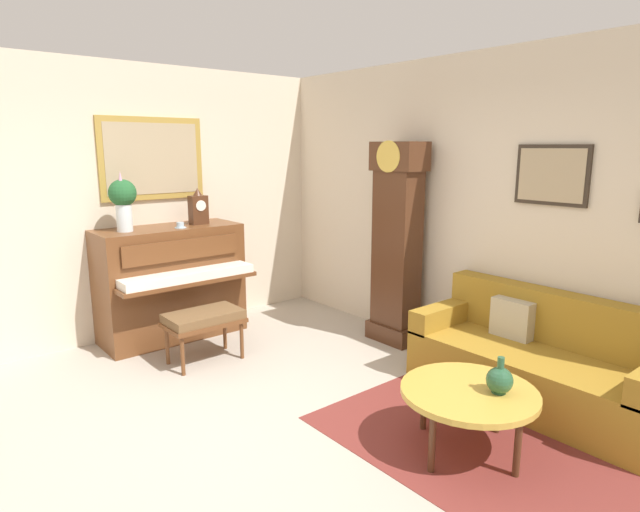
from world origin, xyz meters
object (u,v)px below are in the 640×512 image
(piano, at_px, (172,282))
(mantel_clock, at_px, (198,208))
(coffee_table, at_px, (469,394))
(green_jug, at_px, (500,380))
(piano_bench, at_px, (204,320))
(grandfather_clock, at_px, (397,249))
(teacup, at_px, (180,226))
(flower_vase, at_px, (123,199))
(couch, at_px, (538,362))

(piano, bearing_deg, mantel_clock, 89.72)
(coffee_table, distance_m, mantel_clock, 3.40)
(coffee_table, xyz_separation_m, green_jug, (0.15, 0.10, 0.12))
(piano, height_order, piano_bench, piano)
(coffee_table, height_order, green_jug, green_jug)
(mantel_clock, relative_size, green_jug, 1.58)
(grandfather_clock, relative_size, green_jug, 8.46)
(piano_bench, bearing_deg, green_jug, 15.48)
(piano_bench, bearing_deg, piano, 175.62)
(grandfather_clock, relative_size, coffee_table, 2.31)
(piano, distance_m, teacup, 0.62)
(grandfather_clock, bearing_deg, green_jug, -29.72)
(flower_vase, height_order, teacup, flower_vase)
(coffee_table, bearing_deg, teacup, -171.15)
(couch, xyz_separation_m, flower_vase, (-3.18, -2.03, 1.17))
(piano, xyz_separation_m, green_jug, (3.41, 0.66, -0.07))
(piano, distance_m, grandfather_clock, 2.34)
(teacup, xyz_separation_m, green_jug, (3.27, 0.59, -0.67))
(piano_bench, height_order, coffee_table, piano_bench)
(grandfather_clock, xyz_separation_m, flower_vase, (-1.56, -2.15, 0.52))
(green_jug, bearing_deg, couch, 103.68)
(flower_vase, relative_size, teacup, 5.00)
(couch, bearing_deg, teacup, -153.38)
(grandfather_clock, height_order, teacup, grandfather_clock)
(piano_bench, distance_m, coffee_table, 2.53)
(coffee_table, bearing_deg, green_jug, 35.37)
(grandfather_clock, distance_m, teacup, 2.19)
(flower_vase, distance_m, green_jug, 3.70)
(piano, bearing_deg, grandfather_clock, 47.75)
(mantel_clock, distance_m, flower_vase, 0.79)
(couch, xyz_separation_m, coffee_table, (0.08, -1.04, 0.09))
(couch, bearing_deg, grandfather_clock, 175.72)
(piano_bench, relative_size, couch, 0.37)
(mantel_clock, bearing_deg, green_jug, 5.34)
(teacup, relative_size, green_jug, 0.48)
(grandfather_clock, height_order, green_jug, grandfather_clock)
(piano, bearing_deg, couch, 26.60)
(grandfather_clock, height_order, couch, grandfather_clock)
(coffee_table, relative_size, green_jug, 3.67)
(couch, xyz_separation_m, green_jug, (0.23, -0.93, 0.21))
(piano_bench, bearing_deg, couch, 34.91)
(grandfather_clock, relative_size, couch, 1.07)
(green_jug, bearing_deg, teacup, -169.76)
(piano_bench, xyz_separation_m, grandfather_clock, (0.75, 1.78, 0.56))
(piano_bench, distance_m, flower_vase, 1.40)
(coffee_table, xyz_separation_m, mantel_clock, (-3.26, -0.21, 0.93))
(grandfather_clock, bearing_deg, coffee_table, -34.29)
(coffee_table, distance_m, teacup, 3.26)
(teacup, bearing_deg, piano, -153.74)
(piano, distance_m, coffee_table, 3.31)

